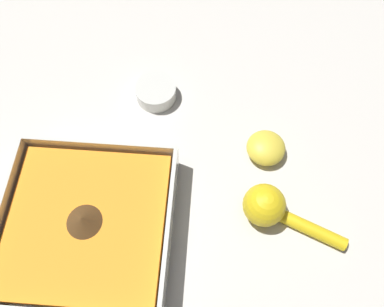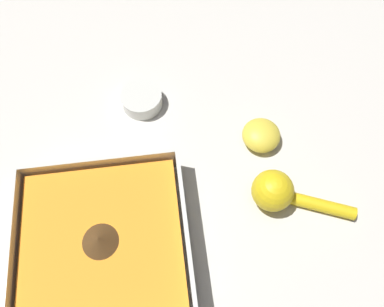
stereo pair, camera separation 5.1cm
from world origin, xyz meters
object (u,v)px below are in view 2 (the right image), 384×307
(lemon_squeezer, at_px, (279,193))
(spice_bowl, at_px, (142,99))
(lemon_half, at_px, (261,135))
(square_dish, at_px, (104,245))

(lemon_squeezer, bearing_deg, spice_bowl, -24.04)
(lemon_half, bearing_deg, lemon_squeezer, -177.99)
(spice_bowl, height_order, lemon_squeezer, lemon_squeezer)
(spice_bowl, bearing_deg, lemon_squeezer, -136.35)
(spice_bowl, relative_size, lemon_squeezer, 0.45)
(square_dish, distance_m, lemon_half, 0.30)
(lemon_squeezer, relative_size, lemon_half, 2.50)
(spice_bowl, distance_m, lemon_squeezer, 0.29)
(square_dish, xyz_separation_m, lemon_half, (0.15, -0.26, -0.01))
(square_dish, relative_size, lemon_squeezer, 1.53)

